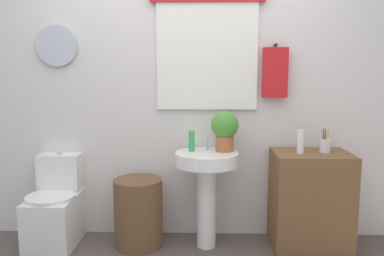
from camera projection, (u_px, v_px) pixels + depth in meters
back_wall at (184, 81)px, 3.23m from camera, size 4.40×0.18×2.60m
toilet at (56, 210)px, 3.14m from camera, size 0.38×0.51×0.73m
laundry_hamper at (138, 213)px, 3.09m from camera, size 0.39×0.39×0.55m
pedestal_sink at (207, 177)px, 3.03m from camera, size 0.49×0.49×0.77m
faucet at (207, 143)px, 3.12m from camera, size 0.03×0.03×0.10m
wooden_cabinet at (310, 201)px, 3.04m from camera, size 0.59×0.44×0.77m
soap_bottle at (192, 141)px, 3.05m from camera, size 0.05×0.05×0.16m
potted_plant at (225, 129)px, 3.04m from camera, size 0.22×0.22×0.32m
lotion_bottle at (301, 142)px, 2.93m from camera, size 0.05×0.05×0.18m
toothbrush_cup at (325, 145)px, 2.99m from camera, size 0.08×0.08×0.19m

